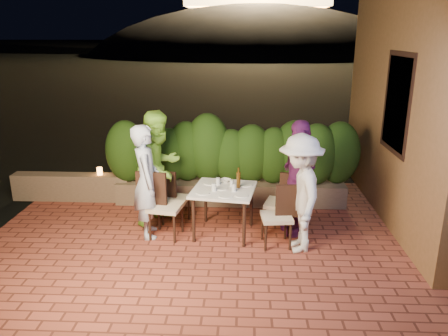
# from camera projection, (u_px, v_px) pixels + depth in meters

# --- Properties ---
(ground) EXTENTS (400.00, 400.00, 0.00)m
(ground) POSITION_uv_depth(u_px,v_px,m) (210.00, 265.00, 6.01)
(ground) COLOR black
(ground) RESTS_ON ground
(terrace_floor) EXTENTS (7.00, 6.00, 0.15)m
(terrace_floor) POSITION_uv_depth(u_px,v_px,m) (213.00, 251.00, 6.50)
(terrace_floor) COLOR brown
(terrace_floor) RESTS_ON ground
(building_wall) EXTENTS (1.60, 5.00, 5.00)m
(building_wall) POSITION_uv_depth(u_px,v_px,m) (441.00, 68.00, 7.01)
(building_wall) COLOR olive
(building_wall) RESTS_ON ground
(window_pane) EXTENTS (0.08, 1.00, 1.40)m
(window_pane) POSITION_uv_depth(u_px,v_px,m) (399.00, 103.00, 6.72)
(window_pane) COLOR black
(window_pane) RESTS_ON building_wall
(window_frame) EXTENTS (0.06, 1.15, 1.55)m
(window_frame) POSITION_uv_depth(u_px,v_px,m) (398.00, 103.00, 6.72)
(window_frame) COLOR black
(window_frame) RESTS_ON building_wall
(planter) EXTENTS (4.20, 0.55, 0.40)m
(planter) POSITION_uv_depth(u_px,v_px,m) (230.00, 192.00, 8.13)
(planter) COLOR brown
(planter) RESTS_ON ground
(hedge) EXTENTS (4.00, 0.70, 1.10)m
(hedge) POSITION_uv_depth(u_px,v_px,m) (230.00, 153.00, 7.91)
(hedge) COLOR #1D3C10
(hedge) RESTS_ON planter
(parapet) EXTENTS (2.20, 0.30, 0.50)m
(parapet) POSITION_uv_depth(u_px,v_px,m) (72.00, 187.00, 8.25)
(parapet) COLOR brown
(parapet) RESTS_ON ground
(hill) EXTENTS (52.00, 40.00, 22.00)m
(hill) POSITION_uv_depth(u_px,v_px,m) (255.00, 83.00, 64.34)
(hill) COLOR black
(hill) RESTS_ON ground
(dining_table) EXTENTS (1.06, 1.06, 0.75)m
(dining_table) POSITION_uv_depth(u_px,v_px,m) (224.00, 211.00, 6.81)
(dining_table) COLOR white
(dining_table) RESTS_ON ground
(plate_nw) EXTENTS (0.21, 0.21, 0.01)m
(plate_nw) POSITION_uv_depth(u_px,v_px,m) (203.00, 193.00, 6.51)
(plate_nw) COLOR white
(plate_nw) RESTS_ON dining_table
(plate_sw) EXTENTS (0.23, 0.23, 0.01)m
(plate_sw) POSITION_uv_depth(u_px,v_px,m) (211.00, 183.00, 6.93)
(plate_sw) COLOR white
(plate_sw) RESTS_ON dining_table
(plate_ne) EXTENTS (0.20, 0.20, 0.01)m
(plate_ne) POSITION_uv_depth(u_px,v_px,m) (241.00, 195.00, 6.40)
(plate_ne) COLOR white
(plate_ne) RESTS_ON dining_table
(plate_se) EXTENTS (0.23, 0.23, 0.01)m
(plate_se) POSITION_uv_depth(u_px,v_px,m) (245.00, 185.00, 6.85)
(plate_se) COLOR white
(plate_se) RESTS_ON dining_table
(plate_centre) EXTENTS (0.19, 0.19, 0.01)m
(plate_centre) POSITION_uv_depth(u_px,v_px,m) (221.00, 188.00, 6.69)
(plate_centre) COLOR white
(plate_centre) RESTS_ON dining_table
(plate_front) EXTENTS (0.22, 0.22, 0.01)m
(plate_front) POSITION_uv_depth(u_px,v_px,m) (226.00, 196.00, 6.39)
(plate_front) COLOR white
(plate_front) RESTS_ON dining_table
(glass_nw) EXTENTS (0.07, 0.07, 0.12)m
(glass_nw) POSITION_uv_depth(u_px,v_px,m) (214.00, 187.00, 6.58)
(glass_nw) COLOR silver
(glass_nw) RESTS_ON dining_table
(glass_sw) EXTENTS (0.06, 0.06, 0.11)m
(glass_sw) POSITION_uv_depth(u_px,v_px,m) (218.00, 181.00, 6.85)
(glass_sw) COLOR silver
(glass_sw) RESTS_ON dining_table
(glass_ne) EXTENTS (0.07, 0.07, 0.11)m
(glass_ne) POSITION_uv_depth(u_px,v_px,m) (234.00, 188.00, 6.57)
(glass_ne) COLOR silver
(glass_ne) RESTS_ON dining_table
(glass_se) EXTENTS (0.06, 0.06, 0.10)m
(glass_se) POSITION_uv_depth(u_px,v_px,m) (232.00, 183.00, 6.80)
(glass_se) COLOR silver
(glass_se) RESTS_ON dining_table
(beer_bottle) EXTENTS (0.06, 0.06, 0.32)m
(beer_bottle) POSITION_uv_depth(u_px,v_px,m) (238.00, 178.00, 6.69)
(beer_bottle) COLOR #452A0B
(beer_bottle) RESTS_ON dining_table
(bowl) EXTENTS (0.23, 0.23, 0.04)m
(bowl) POSITION_uv_depth(u_px,v_px,m) (225.00, 180.00, 7.00)
(bowl) COLOR white
(bowl) RESTS_ON dining_table
(chair_left_front) EXTENTS (0.55, 0.55, 1.03)m
(chair_left_front) POSITION_uv_depth(u_px,v_px,m) (166.00, 205.00, 6.67)
(chair_left_front) COLOR black
(chair_left_front) RESTS_ON ground
(chair_left_back) EXTENTS (0.49, 0.49, 0.88)m
(chair_left_back) POSITION_uv_depth(u_px,v_px,m) (175.00, 198.00, 7.19)
(chair_left_back) COLOR black
(chair_left_back) RESTS_ON ground
(chair_right_front) EXTENTS (0.48, 0.48, 0.94)m
(chair_right_front) POSITION_uv_depth(u_px,v_px,m) (277.00, 216.00, 6.40)
(chair_right_front) COLOR black
(chair_right_front) RESTS_ON ground
(chair_right_back) EXTENTS (0.56, 0.56, 0.99)m
(chair_right_back) POSITION_uv_depth(u_px,v_px,m) (280.00, 202.00, 6.85)
(chair_right_back) COLOR black
(chair_right_back) RESTS_ON ground
(diner_blue) EXTENTS (0.57, 0.73, 1.76)m
(diner_blue) POSITION_uv_depth(u_px,v_px,m) (147.00, 181.00, 6.62)
(diner_blue) COLOR silver
(diner_blue) RESTS_ON ground
(diner_green) EXTENTS (1.08, 1.15, 1.88)m
(diner_green) POSITION_uv_depth(u_px,v_px,m) (160.00, 168.00, 7.10)
(diner_green) COLOR #96E447
(diner_green) RESTS_ON ground
(diner_white) EXTENTS (0.74, 1.16, 1.72)m
(diner_white) POSITION_uv_depth(u_px,v_px,m) (300.00, 194.00, 6.18)
(diner_white) COLOR silver
(diner_white) RESTS_ON ground
(diner_purple) EXTENTS (0.70, 1.14, 1.81)m
(diner_purple) POSITION_uv_depth(u_px,v_px,m) (298.00, 178.00, 6.71)
(diner_purple) COLOR #6C246A
(diner_purple) RESTS_ON ground
(parapet_lamp) EXTENTS (0.10, 0.10, 0.14)m
(parapet_lamp) POSITION_uv_depth(u_px,v_px,m) (100.00, 171.00, 8.13)
(parapet_lamp) COLOR orange
(parapet_lamp) RESTS_ON parapet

